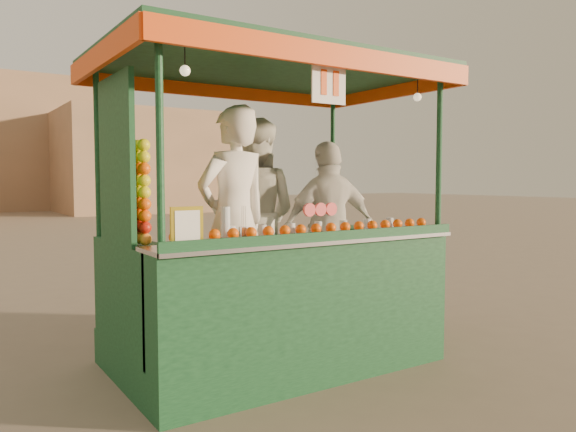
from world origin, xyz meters
TOP-DOWN VIEW (x-y plane):
  - ground at (0.00, 0.00)m, footprint 90.00×90.00m
  - building_right at (7.00, 24.00)m, footprint 9.00×6.00m
  - juice_cart at (-0.31, 0.04)m, footprint 2.91×1.89m
  - vendor_left at (-0.58, 0.20)m, footprint 0.77×0.57m
  - vendor_middle at (-0.06, 0.78)m, footprint 1.17×1.17m
  - vendor_right at (0.48, 0.24)m, footprint 1.04×0.55m

SIDE VIEW (x-z plane):
  - ground at x=0.00m, z-range 0.00..0.00m
  - juice_cart at x=-0.31m, z-range -0.47..2.18m
  - vendor_right at x=0.48m, z-range 0.31..1.99m
  - vendor_middle at x=-0.06m, z-range 0.31..2.22m
  - vendor_left at x=-0.58m, z-range 0.31..2.25m
  - building_right at x=7.00m, z-range 0.00..5.00m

